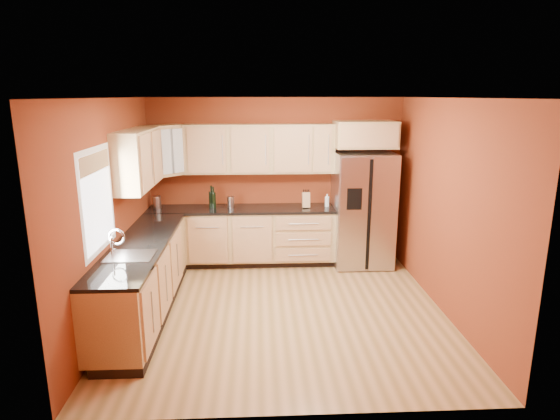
# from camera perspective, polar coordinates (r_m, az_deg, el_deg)

# --- Properties ---
(floor) EXTENTS (4.00, 4.00, 0.00)m
(floor) POSITION_cam_1_polar(r_m,az_deg,el_deg) (6.02, 0.26, -12.07)
(floor) COLOR olive
(floor) RESTS_ON ground
(ceiling) EXTENTS (4.00, 4.00, 0.00)m
(ceiling) POSITION_cam_1_polar(r_m,az_deg,el_deg) (5.42, 0.29, 13.52)
(ceiling) COLOR silver
(ceiling) RESTS_ON wall_back
(wall_back) EXTENTS (4.00, 0.04, 2.60)m
(wall_back) POSITION_cam_1_polar(r_m,az_deg,el_deg) (7.53, -0.54, 3.66)
(wall_back) COLOR maroon
(wall_back) RESTS_ON floor
(wall_front) EXTENTS (4.00, 0.04, 2.60)m
(wall_front) POSITION_cam_1_polar(r_m,az_deg,el_deg) (3.67, 1.96, -7.42)
(wall_front) COLOR maroon
(wall_front) RESTS_ON floor
(wall_left) EXTENTS (0.04, 4.00, 2.60)m
(wall_left) POSITION_cam_1_polar(r_m,az_deg,el_deg) (5.82, -19.78, -0.19)
(wall_left) COLOR maroon
(wall_left) RESTS_ON floor
(wall_right) EXTENTS (0.04, 4.00, 2.60)m
(wall_right) POSITION_cam_1_polar(r_m,az_deg,el_deg) (6.02, 19.65, 0.26)
(wall_right) COLOR maroon
(wall_right) RESTS_ON floor
(base_cabinets_back) EXTENTS (2.90, 0.60, 0.88)m
(base_cabinets_back) POSITION_cam_1_polar(r_m,az_deg,el_deg) (7.44, -4.68, -3.33)
(base_cabinets_back) COLOR #9D7D4C
(base_cabinets_back) RESTS_ON floor
(base_cabinets_left) EXTENTS (0.60, 2.80, 0.88)m
(base_cabinets_left) POSITION_cam_1_polar(r_m,az_deg,el_deg) (6.00, -16.34, -8.15)
(base_cabinets_left) COLOR #9D7D4C
(base_cabinets_left) RESTS_ON floor
(countertop_back) EXTENTS (2.90, 0.62, 0.04)m
(countertop_back) POSITION_cam_1_polar(r_m,az_deg,el_deg) (7.31, -4.75, 0.10)
(countertop_back) COLOR black
(countertop_back) RESTS_ON base_cabinets_back
(countertop_left) EXTENTS (0.62, 2.80, 0.04)m
(countertop_left) POSITION_cam_1_polar(r_m,az_deg,el_deg) (5.85, -16.55, -3.97)
(countertop_left) COLOR black
(countertop_left) RESTS_ON base_cabinets_left
(upper_cabinets_back) EXTENTS (2.30, 0.33, 0.75)m
(upper_cabinets_back) POSITION_cam_1_polar(r_m,az_deg,el_deg) (7.29, -2.48, 7.48)
(upper_cabinets_back) COLOR #9D7D4C
(upper_cabinets_back) RESTS_ON wall_back
(upper_cabinets_left) EXTENTS (0.33, 1.35, 0.75)m
(upper_cabinets_left) POSITION_cam_1_polar(r_m,az_deg,el_deg) (6.37, -16.89, 5.99)
(upper_cabinets_left) COLOR #9D7D4C
(upper_cabinets_left) RESTS_ON wall_left
(corner_upper_cabinet) EXTENTS (0.67, 0.67, 0.75)m
(corner_upper_cabinet) POSITION_cam_1_polar(r_m,az_deg,el_deg) (7.26, -13.84, 7.07)
(corner_upper_cabinet) COLOR #9D7D4C
(corner_upper_cabinet) RESTS_ON wall_back
(over_fridge_cabinet) EXTENTS (0.92, 0.60, 0.40)m
(over_fridge_cabinet) POSITION_cam_1_polar(r_m,az_deg,el_deg) (7.32, 10.30, 9.07)
(over_fridge_cabinet) COLOR #9D7D4C
(over_fridge_cabinet) RESTS_ON wall_back
(refrigerator) EXTENTS (0.90, 0.75, 1.78)m
(refrigerator) POSITION_cam_1_polar(r_m,az_deg,el_deg) (7.43, 10.05, 0.07)
(refrigerator) COLOR #B0B0B4
(refrigerator) RESTS_ON floor
(window) EXTENTS (0.03, 0.90, 1.00)m
(window) POSITION_cam_1_polar(r_m,az_deg,el_deg) (5.30, -21.32, 1.12)
(window) COLOR white
(window) RESTS_ON wall_left
(sink_faucet) EXTENTS (0.50, 0.42, 0.30)m
(sink_faucet) POSITION_cam_1_polar(r_m,az_deg,el_deg) (5.34, -17.91, -3.85)
(sink_faucet) COLOR silver
(sink_faucet) RESTS_ON countertop_left
(canister_left) EXTENTS (0.15, 0.15, 0.19)m
(canister_left) POSITION_cam_1_polar(r_m,az_deg,el_deg) (7.49, -14.75, 0.93)
(canister_left) COLOR #B0B0B4
(canister_left) RESTS_ON countertop_back
(canister_right) EXTENTS (0.12, 0.12, 0.17)m
(canister_right) POSITION_cam_1_polar(r_m,az_deg,el_deg) (7.33, -6.03, 0.98)
(canister_right) COLOR #B0B0B4
(canister_right) RESTS_ON countertop_back
(wine_bottle_a) EXTENTS (0.10, 0.10, 0.35)m
(wine_bottle_a) POSITION_cam_1_polar(r_m,az_deg,el_deg) (7.34, -8.37, 1.62)
(wine_bottle_a) COLOR black
(wine_bottle_a) RESTS_ON countertop_back
(wine_bottle_b) EXTENTS (0.08, 0.08, 0.34)m
(wine_bottle_b) POSITION_cam_1_polar(r_m,az_deg,el_deg) (7.31, -8.13, 1.53)
(wine_bottle_b) COLOR black
(wine_bottle_b) RESTS_ON countertop_back
(knife_block) EXTENTS (0.12, 0.11, 0.24)m
(knife_block) POSITION_cam_1_polar(r_m,az_deg,el_deg) (7.31, 3.19, 1.24)
(knife_block) COLOR #A67C50
(knife_block) RESTS_ON countertop_back
(soap_dispenser) EXTENTS (0.07, 0.07, 0.20)m
(soap_dispenser) POSITION_cam_1_polar(r_m,az_deg,el_deg) (7.40, 5.75, 1.19)
(soap_dispenser) COLOR white
(soap_dispenser) RESTS_ON countertop_back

